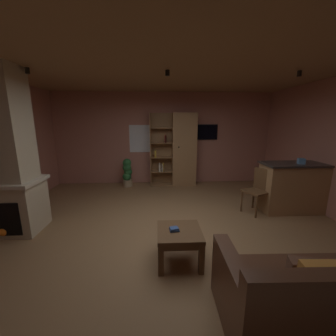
{
  "coord_description": "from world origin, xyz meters",
  "views": [
    {
      "loc": [
        -0.18,
        -3.25,
        1.85
      ],
      "look_at": [
        0.0,
        0.4,
        1.05
      ],
      "focal_mm": 22.34,
      "sensor_mm": 36.0,
      "label": 1
    }
  ],
  "objects_px": {
    "stone_fireplace": "(6,162)",
    "tissue_box": "(301,161)",
    "coffee_table": "(179,237)",
    "wall_mounted_tv": "(204,132)",
    "leather_couch": "(314,299)",
    "kitchen_bar_counter": "(298,187)",
    "table_book_0": "(174,230)",
    "potted_floor_plant": "(127,172)",
    "bookshelf_cabinet": "(181,150)",
    "table_book_1": "(174,228)",
    "dining_chair": "(259,188)"
  },
  "relations": [
    {
      "from": "wall_mounted_tv",
      "to": "table_book_0",
      "type": "bearing_deg",
      "value": -107.44
    },
    {
      "from": "table_book_0",
      "to": "potted_floor_plant",
      "type": "xyz_separation_m",
      "value": [
        -1.1,
        3.46,
        -0.05
      ]
    },
    {
      "from": "dining_chair",
      "to": "wall_mounted_tv",
      "type": "bearing_deg",
      "value": 106.26
    },
    {
      "from": "table_book_1",
      "to": "wall_mounted_tv",
      "type": "distance_m",
      "value": 4.14
    },
    {
      "from": "tissue_box",
      "to": "table_book_0",
      "type": "height_order",
      "value": "tissue_box"
    },
    {
      "from": "table_book_0",
      "to": "bookshelf_cabinet",
      "type": "bearing_deg",
      "value": 82.43
    },
    {
      "from": "bookshelf_cabinet",
      "to": "dining_chair",
      "type": "relative_size",
      "value": 2.3
    },
    {
      "from": "bookshelf_cabinet",
      "to": "potted_floor_plant",
      "type": "height_order",
      "value": "bookshelf_cabinet"
    },
    {
      "from": "kitchen_bar_counter",
      "to": "wall_mounted_tv",
      "type": "bearing_deg",
      "value": 124.22
    },
    {
      "from": "tissue_box",
      "to": "dining_chair",
      "type": "distance_m",
      "value": 0.98
    },
    {
      "from": "table_book_0",
      "to": "stone_fireplace",
      "type": "bearing_deg",
      "value": 160.0
    },
    {
      "from": "kitchen_bar_counter",
      "to": "potted_floor_plant",
      "type": "relative_size",
      "value": 1.88
    },
    {
      "from": "leather_couch",
      "to": "wall_mounted_tv",
      "type": "bearing_deg",
      "value": 89.74
    },
    {
      "from": "coffee_table",
      "to": "potted_floor_plant",
      "type": "xyz_separation_m",
      "value": [
        -1.16,
        3.46,
        0.06
      ]
    },
    {
      "from": "stone_fireplace",
      "to": "kitchen_bar_counter",
      "type": "height_order",
      "value": "stone_fireplace"
    },
    {
      "from": "table_book_0",
      "to": "table_book_1",
      "type": "xyz_separation_m",
      "value": [
        -0.0,
        -0.0,
        0.02
      ]
    },
    {
      "from": "stone_fireplace",
      "to": "wall_mounted_tv",
      "type": "distance_m",
      "value": 4.82
    },
    {
      "from": "tissue_box",
      "to": "wall_mounted_tv",
      "type": "height_order",
      "value": "wall_mounted_tv"
    },
    {
      "from": "leather_couch",
      "to": "dining_chair",
      "type": "bearing_deg",
      "value": 74.63
    },
    {
      "from": "kitchen_bar_counter",
      "to": "table_book_1",
      "type": "distance_m",
      "value": 3.15
    },
    {
      "from": "dining_chair",
      "to": "wall_mounted_tv",
      "type": "distance_m",
      "value": 2.6
    },
    {
      "from": "stone_fireplace",
      "to": "tissue_box",
      "type": "relative_size",
      "value": 22.58
    },
    {
      "from": "tissue_box",
      "to": "potted_floor_plant",
      "type": "xyz_separation_m",
      "value": [
        -3.76,
        1.99,
        -0.67
      ]
    },
    {
      "from": "dining_chair",
      "to": "wall_mounted_tv",
      "type": "relative_size",
      "value": 1.14
    },
    {
      "from": "bookshelf_cabinet",
      "to": "tissue_box",
      "type": "bearing_deg",
      "value": -44.24
    },
    {
      "from": "bookshelf_cabinet",
      "to": "table_book_0",
      "type": "relative_size",
      "value": 17.11
    },
    {
      "from": "stone_fireplace",
      "to": "leather_couch",
      "type": "relative_size",
      "value": 1.67
    },
    {
      "from": "bookshelf_cabinet",
      "to": "tissue_box",
      "type": "xyz_separation_m",
      "value": [
        2.19,
        -2.13,
        0.04
      ]
    },
    {
      "from": "table_book_0",
      "to": "dining_chair",
      "type": "relative_size",
      "value": 0.13
    },
    {
      "from": "table_book_1",
      "to": "potted_floor_plant",
      "type": "height_order",
      "value": "potted_floor_plant"
    },
    {
      "from": "coffee_table",
      "to": "potted_floor_plant",
      "type": "relative_size",
      "value": 0.71
    },
    {
      "from": "table_book_0",
      "to": "dining_chair",
      "type": "height_order",
      "value": "dining_chair"
    },
    {
      "from": "kitchen_bar_counter",
      "to": "wall_mounted_tv",
      "type": "height_order",
      "value": "wall_mounted_tv"
    },
    {
      "from": "table_book_0",
      "to": "leather_couch",
      "type": "bearing_deg",
      "value": -40.39
    },
    {
      "from": "tissue_box",
      "to": "kitchen_bar_counter",
      "type": "bearing_deg",
      "value": 48.07
    },
    {
      "from": "wall_mounted_tv",
      "to": "table_book_1",
      "type": "bearing_deg",
      "value": -107.46
    },
    {
      "from": "leather_couch",
      "to": "table_book_1",
      "type": "xyz_separation_m",
      "value": [
        -1.18,
        1.0,
        0.19
      ]
    },
    {
      "from": "coffee_table",
      "to": "wall_mounted_tv",
      "type": "relative_size",
      "value": 0.73
    },
    {
      "from": "tissue_box",
      "to": "dining_chair",
      "type": "xyz_separation_m",
      "value": [
        -0.8,
        0.05,
        -0.56
      ]
    },
    {
      "from": "stone_fireplace",
      "to": "table_book_0",
      "type": "xyz_separation_m",
      "value": [
        2.69,
        -0.98,
        -0.76
      ]
    },
    {
      "from": "leather_couch",
      "to": "stone_fireplace",
      "type": "bearing_deg",
      "value": 152.88
    },
    {
      "from": "table_book_0",
      "to": "dining_chair",
      "type": "distance_m",
      "value": 2.4
    },
    {
      "from": "potted_floor_plant",
      "to": "wall_mounted_tv",
      "type": "xyz_separation_m",
      "value": [
        2.29,
        0.35,
        1.14
      ]
    },
    {
      "from": "stone_fireplace",
      "to": "tissue_box",
      "type": "bearing_deg",
      "value": 5.25
    },
    {
      "from": "bookshelf_cabinet",
      "to": "kitchen_bar_counter",
      "type": "bearing_deg",
      "value": -42.27
    },
    {
      "from": "bookshelf_cabinet",
      "to": "table_book_0",
      "type": "xyz_separation_m",
      "value": [
        -0.48,
        -3.6,
        -0.58
      ]
    },
    {
      "from": "coffee_table",
      "to": "table_book_1",
      "type": "bearing_deg",
      "value": -175.12
    },
    {
      "from": "potted_floor_plant",
      "to": "kitchen_bar_counter",
      "type": "bearing_deg",
      "value": -26.5
    },
    {
      "from": "stone_fireplace",
      "to": "leather_couch",
      "type": "xyz_separation_m",
      "value": [
        3.86,
        -1.98,
        -0.92
      ]
    },
    {
      "from": "table_book_1",
      "to": "potted_floor_plant",
      "type": "distance_m",
      "value": 3.63
    }
  ]
}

